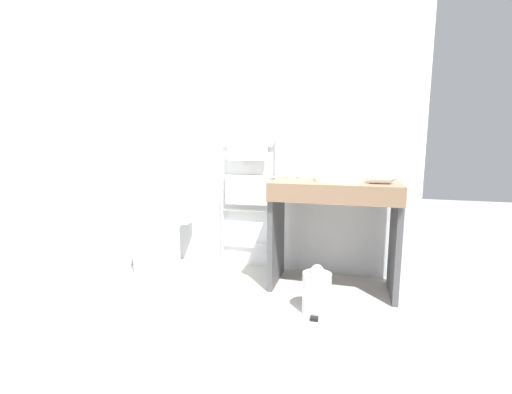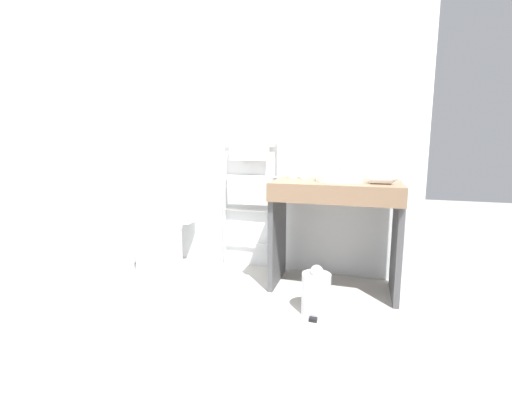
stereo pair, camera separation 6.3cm
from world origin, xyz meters
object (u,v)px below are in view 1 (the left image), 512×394
object	(u,v)px
cup_near_edge	(303,173)
trash_bin	(317,292)
sink_basin	(338,176)
hair_dryer	(381,177)
towel_radiator	(248,182)
toilet	(161,237)
cup_near_wall	(292,172)

from	to	relation	value
cup_near_edge	trash_bin	world-z (taller)	cup_near_edge
sink_basin	hair_dryer	world-z (taller)	hair_dryer
towel_radiator	sink_basin	xyz separation A→B (m)	(0.79, -0.23, 0.09)
toilet	trash_bin	xyz separation A→B (m)	(1.41, -0.40, -0.16)
sink_basin	toilet	bearing A→B (deg)	-177.39
sink_basin	hair_dryer	size ratio (longest dim) A/B	1.79
towel_radiator	trash_bin	world-z (taller)	towel_radiator
toilet	towel_radiator	world-z (taller)	towel_radiator
cup_near_edge	toilet	bearing A→B (deg)	-170.82
sink_basin	cup_near_edge	xyz separation A→B (m)	(-0.29, 0.13, 0.01)
sink_basin	cup_near_wall	bearing A→B (deg)	157.95
toilet	cup_near_edge	distance (m)	1.36
toilet	trash_bin	size ratio (longest dim) A/B	2.28
toilet	cup_near_wall	bearing A→B (deg)	11.37
hair_dryer	trash_bin	distance (m)	0.92
toilet	towel_radiator	size ratio (longest dim) A/B	0.64
toilet	trash_bin	distance (m)	1.47
cup_near_wall	cup_near_edge	xyz separation A→B (m)	(0.10, -0.03, -0.00)
cup_near_wall	trash_bin	world-z (taller)	cup_near_wall
sink_basin	hair_dryer	distance (m)	0.31
hair_dryer	toilet	bearing A→B (deg)	179.56
towel_radiator	sink_basin	world-z (taller)	towel_radiator
hair_dryer	trash_bin	bearing A→B (deg)	-135.48
cup_near_edge	hair_dryer	distance (m)	0.62
towel_radiator	cup_near_wall	world-z (taller)	towel_radiator
hair_dryer	trash_bin	xyz separation A→B (m)	(-0.39, -0.38, -0.74)
towel_radiator	toilet	bearing A→B (deg)	-157.12
cup_near_edge	trash_bin	bearing A→B (deg)	-72.07
toilet	towel_radiator	distance (m)	0.91
toilet	hair_dryer	xyz separation A→B (m)	(1.80, -0.01, 0.58)
toilet	cup_near_edge	bearing A→B (deg)	9.18
cup_near_wall	trash_bin	distance (m)	1.01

